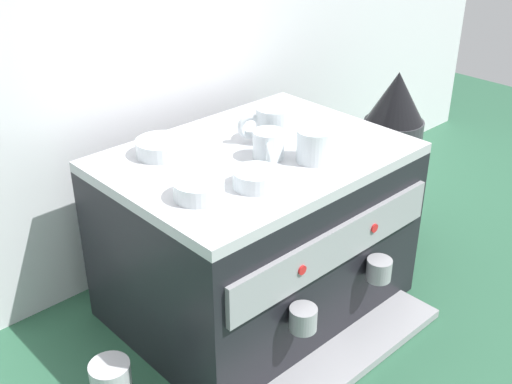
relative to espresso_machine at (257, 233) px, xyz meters
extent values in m
plane|color=#28563D|center=(0.00, 0.00, -0.20)|extent=(4.00, 4.00, 0.00)
cube|color=silver|center=(0.00, 0.35, 0.34)|extent=(2.80, 0.03, 1.07)
cube|color=black|center=(0.00, 0.00, -0.01)|extent=(0.64, 0.47, 0.38)
cube|color=#B7B7BC|center=(0.00, 0.00, 0.19)|extent=(0.64, 0.47, 0.02)
cube|color=#939399|center=(0.00, -0.24, 0.07)|extent=(0.59, 0.01, 0.09)
cylinder|color=red|center=(-0.11, -0.24, 0.07)|extent=(0.02, 0.01, 0.02)
cylinder|color=red|center=(0.11, -0.24, 0.07)|extent=(0.02, 0.01, 0.02)
cube|color=#939399|center=(0.00, -0.28, -0.19)|extent=(0.55, 0.12, 0.02)
cylinder|color=#939399|center=(-0.12, -0.26, -0.03)|extent=(0.06, 0.06, 0.05)
cylinder|color=#939399|center=(0.12, -0.26, -0.03)|extent=(0.06, 0.06, 0.05)
cylinder|color=silver|center=(0.07, 0.02, 0.24)|extent=(0.08, 0.08, 0.08)
torus|color=silver|center=(0.03, 0.05, 0.24)|extent=(0.06, 0.04, 0.06)
cylinder|color=silver|center=(0.06, -0.11, 0.24)|extent=(0.08, 0.08, 0.07)
torus|color=silver|center=(0.10, -0.09, 0.24)|extent=(0.05, 0.04, 0.05)
cylinder|color=silver|center=(0.00, -0.03, 0.23)|extent=(0.07, 0.07, 0.06)
torus|color=silver|center=(-0.03, -0.07, 0.23)|extent=(0.04, 0.04, 0.05)
cylinder|color=silver|center=(-0.22, -0.07, 0.22)|extent=(0.10, 0.10, 0.03)
cylinder|color=silver|center=(-0.22, -0.07, 0.21)|extent=(0.05, 0.05, 0.01)
cylinder|color=silver|center=(-0.16, 0.14, 0.22)|extent=(0.11, 0.11, 0.03)
cylinder|color=silver|center=(-0.16, 0.14, 0.21)|extent=(0.06, 0.06, 0.01)
cylinder|color=silver|center=(-0.11, -0.11, 0.22)|extent=(0.09, 0.09, 0.03)
cylinder|color=silver|center=(-0.11, -0.11, 0.21)|extent=(0.05, 0.05, 0.01)
cylinder|color=#333338|center=(0.52, 0.00, -0.03)|extent=(0.16, 0.16, 0.34)
cone|color=black|center=(0.52, 0.00, 0.20)|extent=(0.15, 0.15, 0.14)
camera|label=1|loc=(-0.87, -0.92, 0.78)|focal=44.80mm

